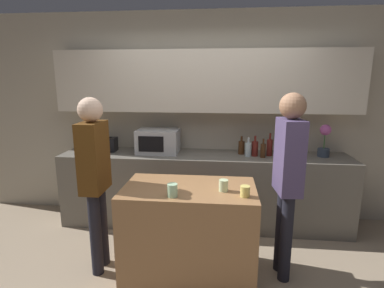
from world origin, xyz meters
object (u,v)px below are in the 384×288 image
(cup_0, at_px, (224,185))
(person_center, at_px, (95,171))
(bottle_2, at_px, (255,148))
(cup_1, at_px, (245,191))
(bottle_6, at_px, (285,147))
(potted_plant, at_px, (324,141))
(cup_2, at_px, (172,190))
(person_left, at_px, (288,171))
(bottle_5, at_px, (279,147))
(toaster, at_px, (107,144))
(bottle_1, at_px, (248,149))
(bottle_3, at_px, (263,150))
(bottle_0, at_px, (241,147))
(bottle_7, at_px, (294,149))
(microwave, at_px, (158,141))
(bottle_4, at_px, (270,147))

(cup_0, height_order, person_center, person_center)
(bottle_2, bearing_deg, cup_1, -99.24)
(bottle_2, xyz_separation_m, bottle_6, (0.38, 0.10, 0.01))
(potted_plant, height_order, cup_1, potted_plant)
(cup_2, height_order, person_left, person_left)
(bottle_5, height_order, bottle_6, bottle_5)
(toaster, relative_size, bottle_2, 1.03)
(cup_2, distance_m, person_left, 1.05)
(bottle_2, xyz_separation_m, person_center, (-1.58, -1.07, -0.01))
(bottle_1, distance_m, cup_1, 1.21)
(bottle_3, bearing_deg, person_center, -149.14)
(bottle_0, xyz_separation_m, cup_0, (-0.22, -1.20, -0.08))
(bottle_5, bearing_deg, bottle_3, -172.14)
(cup_0, bearing_deg, cup_1, -31.47)
(bottle_3, bearing_deg, bottle_2, 142.49)
(bottle_7, distance_m, cup_1, 1.41)
(bottle_1, distance_m, bottle_3, 0.18)
(bottle_2, bearing_deg, toaster, 178.26)
(bottle_5, bearing_deg, cup_2, -130.92)
(bottle_1, distance_m, person_left, 0.99)
(cup_2, bearing_deg, person_left, 17.42)
(potted_plant, xyz_separation_m, bottle_5, (-0.55, -0.10, -0.07))
(bottle_6, distance_m, cup_0, 1.44)
(bottle_5, bearing_deg, cup_1, -111.92)
(person_center, bearing_deg, person_left, 92.21)
(potted_plant, relative_size, bottle_3, 1.70)
(bottle_2, xyz_separation_m, cup_1, (-0.20, -1.23, -0.09))
(potted_plant, xyz_separation_m, cup_0, (-1.21, -1.18, -0.19))
(cup_1, distance_m, cup_2, 0.61)
(bottle_1, distance_m, bottle_5, 0.36)
(bottle_1, height_order, person_center, person_center)
(cup_2, bearing_deg, bottle_2, 58.06)
(bottle_0, relative_size, bottle_6, 0.84)
(bottle_3, distance_m, bottle_6, 0.33)
(bottle_2, relative_size, cup_2, 2.25)
(microwave, bearing_deg, bottle_5, -3.80)
(bottle_2, distance_m, bottle_4, 0.18)
(cup_0, xyz_separation_m, person_center, (-1.20, 0.05, 0.08))
(cup_1, bearing_deg, cup_0, 148.53)
(bottle_4, bearing_deg, bottle_7, -4.34)
(bottle_2, relative_size, person_center, 0.15)
(bottle_5, bearing_deg, potted_plant, 10.32)
(bottle_3, distance_m, cup_0, 1.15)
(potted_plant, height_order, person_left, person_left)
(bottle_2, distance_m, cup_1, 1.25)
(microwave, relative_size, bottle_2, 2.07)
(bottle_0, bearing_deg, cup_1, -91.78)
(bottle_3, bearing_deg, cup_0, -114.07)
(microwave, xyz_separation_m, bottle_7, (1.68, -0.04, -0.05))
(bottle_3, relative_size, person_center, 0.14)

